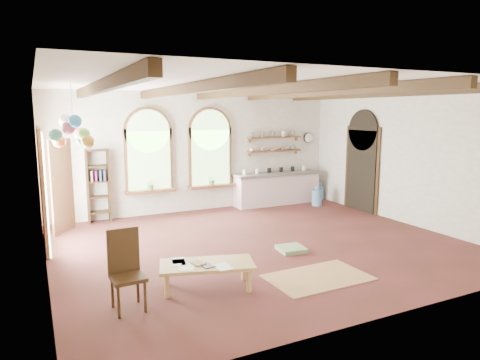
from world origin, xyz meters
TOP-DOWN VIEW (x-y plane):
  - floor at (0.00, 0.00)m, footprint 8.00×8.00m
  - ceiling_beams at (0.00, 0.00)m, footprint 6.20×6.80m
  - window_left at (-1.40, 3.43)m, footprint 1.30×0.28m
  - window_right at (0.30, 3.43)m, footprint 1.30×0.28m
  - left_doorway at (-3.95, 1.80)m, footprint 0.10×1.90m
  - right_doorway at (3.95, 1.50)m, footprint 0.10×1.30m
  - kitchen_counter at (2.30, 3.20)m, footprint 2.68×0.62m
  - wall_shelf_lower at (2.30, 3.38)m, footprint 1.70×0.24m
  - wall_shelf_upper at (2.30, 3.38)m, footprint 1.70×0.24m
  - wall_clock at (3.55, 3.45)m, footprint 0.32×0.04m
  - bookshelf at (-2.70, 3.32)m, footprint 0.53×0.32m
  - coffee_table at (-1.80, -1.60)m, footprint 1.55×1.03m
  - side_chair at (-3.04, -1.77)m, footprint 0.46×0.46m
  - floor_mat at (-0.02, -2.00)m, footprint 1.67×1.05m
  - floor_cushion at (0.33, -0.66)m, footprint 0.55×0.55m
  - water_jug_a at (3.24, 2.50)m, footprint 0.30×0.30m
  - water_jug_b at (3.82, 3.20)m, footprint 0.29×0.29m
  - balloon_cluster at (-3.41, 0.80)m, footprint 0.74×0.81m
  - table_book at (-2.02, -1.59)m, footprint 0.22×0.27m
  - tablet at (-1.85, -1.70)m, footprint 0.20×0.26m
  - potted_plant_left at (-1.40, 3.32)m, footprint 0.27×0.23m
  - potted_plant_right at (0.30, 3.32)m, footprint 0.27×0.23m
  - shelf_cup_a at (1.55, 3.38)m, footprint 0.12×0.10m
  - shelf_cup_b at (1.90, 3.38)m, footprint 0.10×0.10m
  - shelf_bowl_a at (2.25, 3.38)m, footprint 0.22×0.22m
  - shelf_bowl_b at (2.60, 3.38)m, footprint 0.20×0.20m
  - shelf_vase at (2.95, 3.38)m, footprint 0.18×0.18m

SIDE VIEW (x-z plane):
  - floor at x=0.00m, z-range 0.00..0.00m
  - floor_mat at x=-0.02m, z-range 0.00..0.02m
  - floor_cushion at x=0.33m, z-range 0.00..0.09m
  - water_jug_b at x=3.82m, z-range -0.04..0.52m
  - water_jug_a at x=3.24m, z-range -0.04..0.54m
  - side_chair at x=-3.04m, z-range -0.23..0.87m
  - coffee_table at x=-1.80m, z-range 0.16..0.56m
  - tablet at x=-1.85m, z-range 0.41..0.42m
  - table_book at x=-2.02m, z-range 0.41..0.43m
  - kitchen_counter at x=2.30m, z-range 0.01..0.95m
  - potted_plant_left at x=-1.40m, z-range 0.70..1.00m
  - potted_plant_right at x=0.30m, z-range 0.70..1.00m
  - bookshelf at x=-2.70m, z-range 0.00..1.80m
  - right_doorway at x=3.95m, z-range -0.10..2.30m
  - left_doorway at x=-3.95m, z-range -0.10..2.40m
  - wall_shelf_lower at x=2.30m, z-range 1.53..1.57m
  - shelf_bowl_a at x=2.25m, z-range 1.57..1.62m
  - shelf_bowl_b at x=2.60m, z-range 1.57..1.63m
  - shelf_cup_b at x=1.90m, z-range 1.57..1.66m
  - shelf_cup_a at x=1.55m, z-range 1.57..1.67m
  - window_left at x=-1.40m, z-range 0.53..2.73m
  - window_right at x=0.30m, z-range 0.53..2.73m
  - shelf_vase at x=2.95m, z-range 1.57..1.76m
  - wall_clock at x=3.55m, z-range 1.74..2.06m
  - wall_shelf_upper at x=2.30m, z-range 1.93..1.97m
  - balloon_cluster at x=-3.41m, z-range 1.75..2.90m
  - ceiling_beams at x=0.00m, z-range 3.01..3.19m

